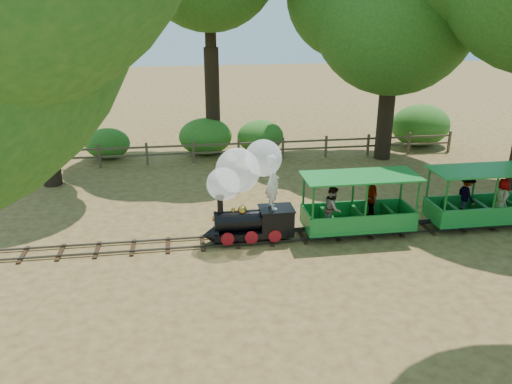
{
  "coord_description": "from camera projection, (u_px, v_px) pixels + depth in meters",
  "views": [
    {
      "loc": [
        -3.39,
        -13.22,
        6.61
      ],
      "look_at": [
        -1.34,
        0.5,
        1.35
      ],
      "focal_mm": 35.0,
      "sensor_mm": 36.0,
      "label": 1
    }
  ],
  "objects": [
    {
      "name": "oak_ne",
      "position": [
        394.0,
        2.0,
        20.45
      ],
      "size": [
        8.58,
        7.55,
        9.73
      ],
      "color": "#2D2116",
      "rests_on": "ground"
    },
    {
      "name": "fence",
      "position": [
        261.0,
        148.0,
        22.23
      ],
      "size": [
        18.1,
        0.1,
        1.0
      ],
      "color": "brown",
      "rests_on": "ground"
    },
    {
      "name": "shrub_west",
      "position": [
        107.0,
        143.0,
        22.45
      ],
      "size": [
        2.0,
        1.54,
        1.38
      ],
      "primitive_type": "ellipsoid",
      "color": "#2D6B1E",
      "rests_on": "ground"
    },
    {
      "name": "ground",
      "position": [
        302.0,
        237.0,
        15.03
      ],
      "size": [
        90.0,
        90.0,
        0.0
      ],
      "primitive_type": "plane",
      "color": "olive",
      "rests_on": "ground"
    },
    {
      "name": "locomotive",
      "position": [
        246.0,
        185.0,
        14.25
      ],
      "size": [
        2.7,
        1.27,
        3.1
      ],
      "color": "black",
      "rests_on": "ground"
    },
    {
      "name": "shrub_east",
      "position": [
        420.0,
        125.0,
        24.39
      ],
      "size": [
        2.93,
        2.25,
        2.03
      ],
      "primitive_type": "ellipsoid",
      "color": "#2D6B1E",
      "rests_on": "ground"
    },
    {
      "name": "track",
      "position": [
        302.0,
        235.0,
        15.01
      ],
      "size": [
        22.0,
        1.0,
        0.1
      ],
      "color": "#3F3D3A",
      "rests_on": "ground"
    },
    {
      "name": "carriage_rear",
      "position": [
        481.0,
        202.0,
        15.57
      ],
      "size": [
        3.43,
        1.4,
        1.78
      ],
      "color": "#1C812F",
      "rests_on": "track"
    },
    {
      "name": "carriage_front",
      "position": [
        355.0,
        209.0,
        14.96
      ],
      "size": [
        3.43,
        1.4,
        1.78
      ],
      "color": "#1C812F",
      "rests_on": "track"
    },
    {
      "name": "shrub_mid_w",
      "position": [
        206.0,
        136.0,
        23.0
      ],
      "size": [
        2.45,
        1.88,
        1.69
      ],
      "primitive_type": "ellipsoid",
      "color": "#2D6B1E",
      "rests_on": "ground"
    },
    {
      "name": "shrub_mid_e",
      "position": [
        260.0,
        136.0,
        23.39
      ],
      "size": [
        2.19,
        1.68,
        1.51
      ],
      "primitive_type": "ellipsoid",
      "color": "#2D6B1E",
      "rests_on": "ground"
    }
  ]
}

